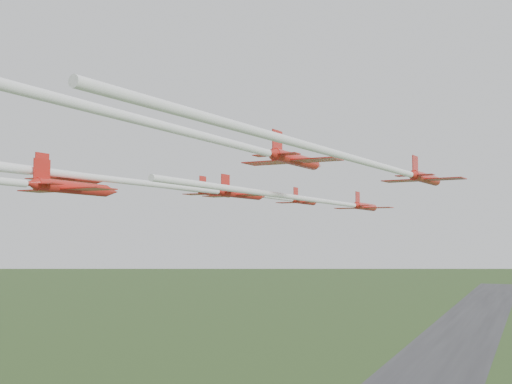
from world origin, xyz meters
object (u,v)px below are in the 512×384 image
at_px(jet_row4_right, 203,136).
at_px(jet_row3_left, 30,184).
at_px(jet_lead, 277,198).
at_px(jet_row2_right, 330,202).
at_px(jet_row3_right, 382,166).
at_px(jet_row3_mid, 184,188).
at_px(jet_row2_left, 168,186).

bearing_deg(jet_row4_right, jet_row3_left, 152.89).
distance_m(jet_lead, jet_row3_left, 35.07).
bearing_deg(jet_lead, jet_row3_left, -134.93).
distance_m(jet_row2_right, jet_row3_right, 16.97).
distance_m(jet_row3_mid, jet_row3_right, 23.46).
height_order(jet_row2_right, jet_row3_right, jet_row3_right).
xyz_separation_m(jet_row3_left, jet_row3_mid, (25.24, -2.93, -1.53)).
relative_size(jet_row3_mid, jet_row4_right, 0.83).
bearing_deg(jet_row4_right, jet_row2_left, 129.41).
distance_m(jet_lead, jet_row3_right, 37.61).
height_order(jet_row2_left, jet_row3_mid, jet_row2_left).
bearing_deg(jet_row3_left, jet_lead, 46.76).
height_order(jet_lead, jet_row4_right, jet_row4_right).
bearing_deg(jet_row3_mid, jet_lead, 94.52).
bearing_deg(jet_row2_left, jet_row3_left, -150.63).
distance_m(jet_row2_right, jet_row3_left, 39.88).
relative_size(jet_row2_left, jet_row2_right, 1.03).
xyz_separation_m(jet_row2_right, jet_row3_right, (9.34, -13.96, 2.41)).
bearing_deg(jet_row2_right, jet_row3_right, -52.35).
bearing_deg(jet_row3_right, jet_lead, 133.88).
relative_size(jet_row2_left, jet_row3_left, 1.20).
xyz_separation_m(jet_lead, jet_row2_right, (13.16, -16.17, -1.77)).
bearing_deg(jet_row3_mid, jet_row3_left, 179.32).
relative_size(jet_row2_right, jet_row3_right, 0.93).
distance_m(jet_row2_left, jet_row2_right, 23.07).
distance_m(jet_lead, jet_row4_right, 49.02).
xyz_separation_m(jet_row2_right, jet_row3_left, (-39.06, -7.44, 2.93)).
height_order(jet_row2_left, jet_row2_right, jet_row2_left).
bearing_deg(jet_row3_mid, jet_row2_left, 134.47).
relative_size(jet_row2_right, jet_row3_mid, 0.99).
bearing_deg(jet_row2_left, jet_lead, 59.00).
xyz_separation_m(jet_row2_right, jet_row4_right, (-0.29, -31.11, 3.37)).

